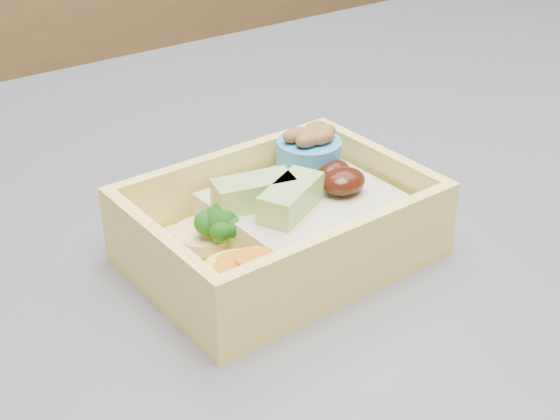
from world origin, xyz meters
TOP-DOWN VIEW (x-y plane):
  - bento_box at (-0.16, -0.05)m, footprint 0.16×0.12m

SIDE VIEW (x-z plane):
  - bento_box at x=-0.16m, z-range 0.91..0.97m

